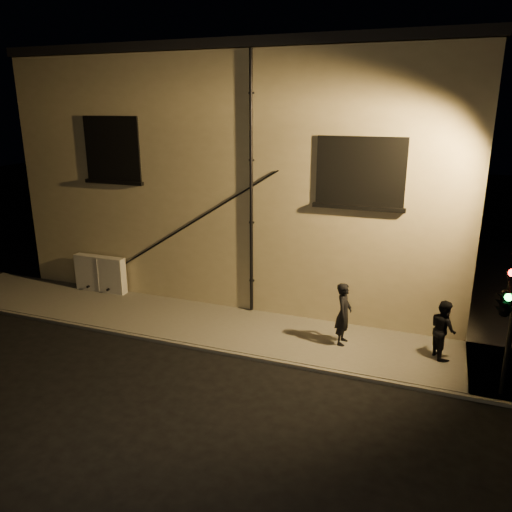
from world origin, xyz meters
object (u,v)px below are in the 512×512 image
at_px(utility_cabinet, 101,274).
at_px(pedestrian_b, 443,329).
at_px(traffic_signal, 507,300).
at_px(pedestrian_a, 344,314).

distance_m(utility_cabinet, pedestrian_b, 12.13).
bearing_deg(pedestrian_b, utility_cabinet, 59.65).
relative_size(pedestrian_b, traffic_signal, 0.46).
height_order(utility_cabinet, pedestrian_a, pedestrian_a).
distance_m(utility_cabinet, pedestrian_a, 9.43).
height_order(pedestrian_a, traffic_signal, traffic_signal).
distance_m(utility_cabinet, traffic_signal, 13.67).
bearing_deg(utility_cabinet, pedestrian_b, -4.47).
xyz_separation_m(pedestrian_b, traffic_signal, (1.23, -1.57, 1.62)).
relative_size(utility_cabinet, traffic_signal, 0.57).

